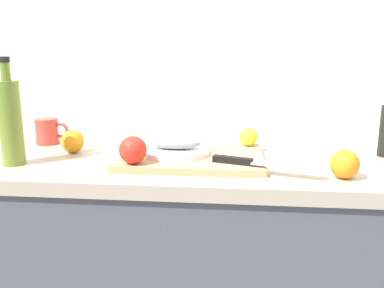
{
  "coord_description": "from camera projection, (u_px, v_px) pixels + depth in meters",
  "views": [
    {
      "loc": [
        0.09,
        -1.23,
        1.22
      ],
      "look_at": [
        -0.03,
        -0.06,
        0.95
      ],
      "focal_mm": 38.44,
      "sensor_mm": 36.0,
      "label": 1
    }
  ],
  "objects": [
    {
      "name": "back_wall",
      "position": [
        209.0,
        42.0,
        1.51
      ],
      "size": [
        3.2,
        0.05,
        2.5
      ],
      "primitive_type": "cube",
      "color": "white",
      "rests_on": "ground_plane"
    },
    {
      "name": "kitchen_counter",
      "position": [
        201.0,
        285.0,
        1.38
      ],
      "size": [
        2.0,
        0.6,
        0.9
      ],
      "color": "#4C5159",
      "rests_on": "ground_plane"
    },
    {
      "name": "cutting_board",
      "position": [
        192.0,
        157.0,
        1.22
      ],
      "size": [
        0.42,
        0.32,
        0.02
      ],
      "primitive_type": "cube",
      "color": "tan",
      "rests_on": "kitchen_counter"
    },
    {
      "name": "white_plate",
      "position": [
        176.0,
        151.0,
        1.22
      ],
      "size": [
        0.2,
        0.2,
        0.01
      ],
      "primitive_type": "cylinder",
      "color": "white",
      "rests_on": "cutting_board"
    },
    {
      "name": "fish_fillet",
      "position": [
        175.0,
        143.0,
        1.21
      ],
      "size": [
        0.15,
        0.06,
        0.04
      ],
      "primitive_type": "ellipsoid",
      "color": "gray",
      "rests_on": "white_plate"
    },
    {
      "name": "chef_knife",
      "position": [
        252.0,
        162.0,
        1.1
      ],
      "size": [
        0.29,
        0.11,
        0.02
      ],
      "rotation": [
        0.0,
        0.0,
        -0.3
      ],
      "color": "silver",
      "rests_on": "cutting_board"
    },
    {
      "name": "lemon_0",
      "position": [
        248.0,
        137.0,
        1.32
      ],
      "size": [
        0.06,
        0.06,
        0.06
      ],
      "primitive_type": "sphere",
      "color": "yellow",
      "rests_on": "cutting_board"
    },
    {
      "name": "tomato_0",
      "position": [
        133.0,
        150.0,
        1.11
      ],
      "size": [
        0.08,
        0.08,
        0.08
      ],
      "primitive_type": "sphere",
      "color": "red",
      "rests_on": "cutting_board"
    },
    {
      "name": "olive_oil_bottle",
      "position": [
        10.0,
        121.0,
        1.15
      ],
      "size": [
        0.06,
        0.06,
        0.3
      ],
      "color": "olive",
      "rests_on": "kitchen_counter"
    },
    {
      "name": "coffee_mug_1",
      "position": [
        48.0,
        131.0,
        1.43
      ],
      "size": [
        0.12,
        0.08,
        0.09
      ],
      "color": "#CC3F38",
      "rests_on": "kitchen_counter"
    },
    {
      "name": "orange_0",
      "position": [
        345.0,
        164.0,
        1.05
      ],
      "size": [
        0.07,
        0.07,
        0.07
      ],
      "primitive_type": "sphere",
      "color": "orange",
      "rests_on": "kitchen_counter"
    },
    {
      "name": "orange_2",
      "position": [
        72.0,
        142.0,
        1.31
      ],
      "size": [
        0.07,
        0.07,
        0.07
      ],
      "primitive_type": "sphere",
      "color": "orange",
      "rests_on": "kitchen_counter"
    }
  ]
}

